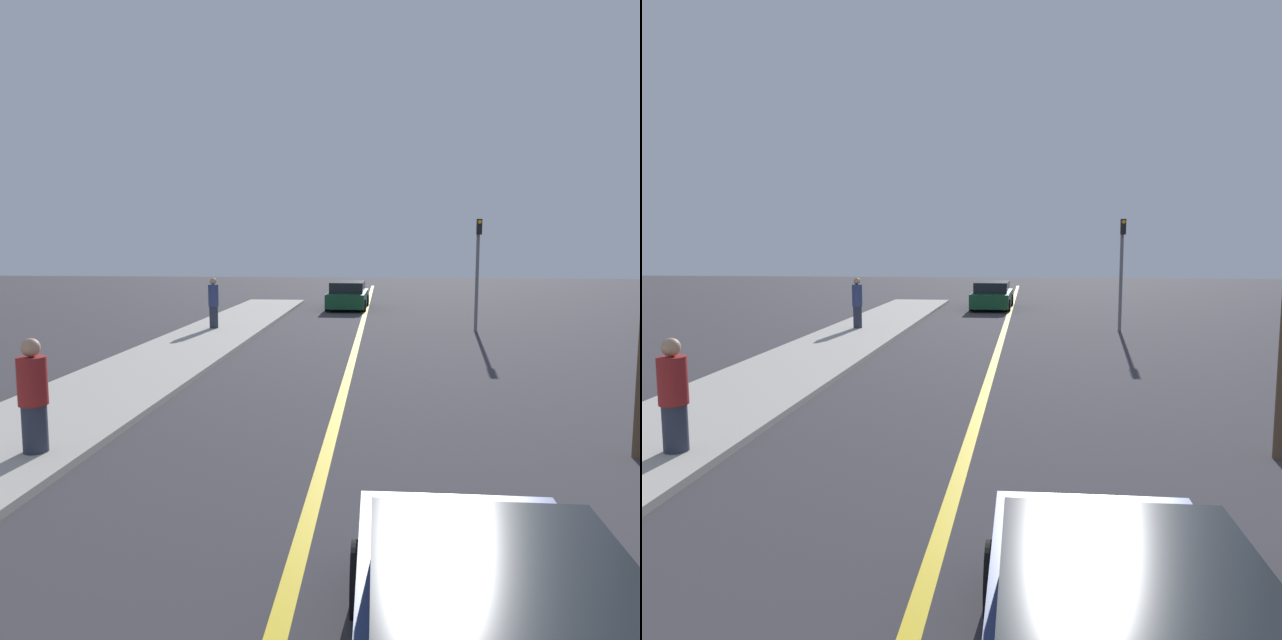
# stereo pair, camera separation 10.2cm
# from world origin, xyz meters

# --- Properties ---
(road_center_line) EXTENTS (0.20, 60.00, 0.01)m
(road_center_line) POSITION_xyz_m (0.00, 18.00, 0.00)
(road_center_line) COLOR gold
(road_center_line) RESTS_ON ground_plane
(sidewalk_left) EXTENTS (3.00, 33.81, 0.12)m
(sidewalk_left) POSITION_xyz_m (-5.00, 16.91, 0.06)
(sidewalk_left) COLOR #ADA89E
(sidewalk_left) RESTS_ON ground_plane
(car_ahead_center) EXTENTS (2.01, 4.64, 1.34)m
(car_ahead_center) POSITION_xyz_m (-0.92, 30.60, 0.64)
(car_ahead_center) COLOR #144728
(car_ahead_center) RESTS_ON ground_plane
(pedestrian_far_standing) EXTENTS (0.42, 0.42, 1.68)m
(pedestrian_far_standing) POSITION_xyz_m (-4.22, 8.21, 0.95)
(pedestrian_far_standing) COLOR #282D3D
(pedestrian_far_standing) RESTS_ON sidewalk_left
(pedestrian_by_sign) EXTENTS (0.37, 0.37, 1.83)m
(pedestrian_by_sign) POSITION_xyz_m (-5.31, 21.85, 1.04)
(pedestrian_by_sign) COLOR #282D3D
(pedestrian_by_sign) RESTS_ON sidewalk_left
(traffic_light) EXTENTS (0.18, 0.40, 4.05)m
(traffic_light) POSITION_xyz_m (4.20, 22.87, 2.49)
(traffic_light) COLOR slate
(traffic_light) RESTS_ON ground_plane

